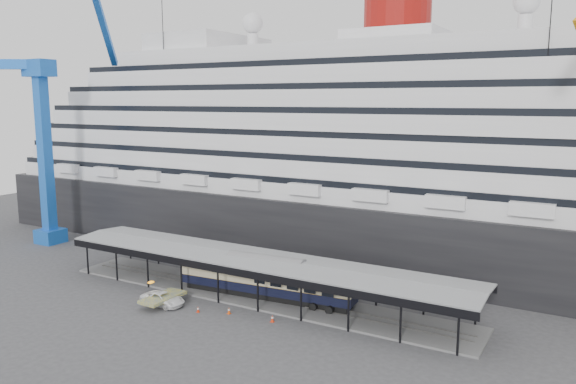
% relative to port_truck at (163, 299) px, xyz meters
% --- Properties ---
extents(ground, '(200.00, 200.00, 0.00)m').
position_rel_port_truck_xyz_m(ground, '(8.21, 3.12, -0.79)').
color(ground, '#3B3B3E').
rests_on(ground, ground).
extents(cruise_ship, '(130.00, 30.00, 43.90)m').
position_rel_port_truck_xyz_m(cruise_ship, '(8.26, 35.12, 17.56)').
color(cruise_ship, black).
rests_on(cruise_ship, ground).
extents(platform_canopy, '(56.00, 9.18, 5.30)m').
position_rel_port_truck_xyz_m(platform_canopy, '(8.21, 8.12, 1.57)').
color(platform_canopy, slate).
rests_on(platform_canopy, ground).
extents(crane_blue, '(22.63, 19.19, 47.60)m').
position_rel_port_truck_xyz_m(crane_blue, '(-36.90, 13.74, 19.17)').
color(crane_blue, blue).
rests_on(crane_blue, ground).
extents(port_truck, '(5.75, 2.77, 1.58)m').
position_rel_port_truck_xyz_m(port_truck, '(0.00, 0.00, 0.00)').
color(port_truck, white).
rests_on(port_truck, ground).
extents(pullman_carriage, '(23.31, 4.95, 22.72)m').
position_rel_port_truck_xyz_m(pullman_carriage, '(9.66, 8.12, 1.96)').
color(pullman_carriage, black).
rests_on(pullman_carriage, ground).
extents(traffic_cone_left, '(0.44, 0.44, 0.72)m').
position_rel_port_truck_xyz_m(traffic_cone_left, '(5.16, 0.30, -0.43)').
color(traffic_cone_left, red).
rests_on(traffic_cone_left, ground).
extents(traffic_cone_mid, '(0.50, 0.50, 0.80)m').
position_rel_port_truck_xyz_m(traffic_cone_mid, '(8.59, 1.71, -0.39)').
color(traffic_cone_mid, '#D5440B').
rests_on(traffic_cone_mid, ground).
extents(traffic_cone_right, '(0.46, 0.46, 0.83)m').
position_rel_port_truck_xyz_m(traffic_cone_right, '(14.24, 2.16, -0.38)').
color(traffic_cone_right, red).
rests_on(traffic_cone_right, ground).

